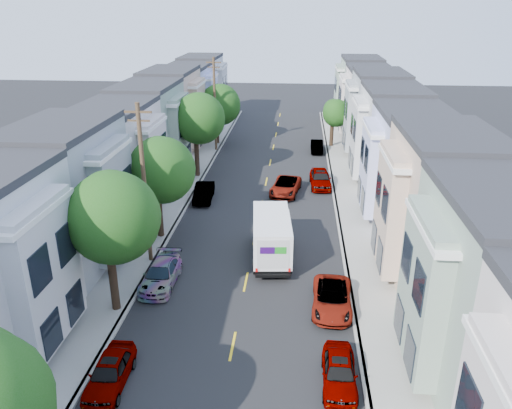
# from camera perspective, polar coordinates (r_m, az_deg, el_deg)

# --- Properties ---
(ground) EXTENTS (160.00, 160.00, 0.00)m
(ground) POSITION_cam_1_polar(r_m,az_deg,el_deg) (29.87, -1.17, -8.85)
(ground) COLOR black
(ground) RESTS_ON ground
(road_slab) EXTENTS (12.00, 70.00, 0.02)m
(road_slab) POSITION_cam_1_polar(r_m,az_deg,el_deg) (43.38, 0.92, 1.32)
(road_slab) COLOR black
(road_slab) RESTS_ON ground
(curb_left) EXTENTS (0.30, 70.00, 0.15)m
(curb_left) POSITION_cam_1_polar(r_m,az_deg,el_deg) (44.17, -6.94, 1.63)
(curb_left) COLOR gray
(curb_left) RESTS_ON ground
(curb_right) EXTENTS (0.30, 70.00, 0.15)m
(curb_right) POSITION_cam_1_polar(r_m,az_deg,el_deg) (43.39, 8.92, 1.14)
(curb_right) COLOR gray
(curb_right) RESTS_ON ground
(sidewalk_left) EXTENTS (2.60, 70.00, 0.15)m
(sidewalk_left) POSITION_cam_1_polar(r_m,az_deg,el_deg) (44.45, -8.58, 1.67)
(sidewalk_left) COLOR gray
(sidewalk_left) RESTS_ON ground
(sidewalk_right) EXTENTS (2.60, 70.00, 0.15)m
(sidewalk_right) POSITION_cam_1_polar(r_m,az_deg,el_deg) (43.50, 10.62, 1.08)
(sidewalk_right) COLOR gray
(sidewalk_right) RESTS_ON ground
(centerline) EXTENTS (0.12, 70.00, 0.01)m
(centerline) POSITION_cam_1_polar(r_m,az_deg,el_deg) (43.39, 0.92, 1.31)
(centerline) COLOR gold
(centerline) RESTS_ON ground
(townhouse_row_left) EXTENTS (5.00, 70.00, 8.50)m
(townhouse_row_left) POSITION_cam_1_polar(r_m,az_deg,el_deg) (45.49, -13.24, 1.70)
(townhouse_row_left) COLOR silver
(townhouse_row_left) RESTS_ON ground
(townhouse_row_right) EXTENTS (5.00, 70.00, 8.50)m
(townhouse_row_right) POSITION_cam_1_polar(r_m,az_deg,el_deg) (44.09, 15.53, 0.82)
(townhouse_row_right) COLOR silver
(townhouse_row_right) RESTS_ON ground
(tree_b) EXTENTS (4.70, 4.70, 7.79)m
(tree_b) POSITION_cam_1_polar(r_m,az_deg,el_deg) (25.78, -16.19, -1.50)
(tree_b) COLOR black
(tree_b) RESTS_ON ground
(tree_c) EXTENTS (4.52, 4.52, 7.23)m
(tree_c) POSITION_cam_1_polar(r_m,az_deg,el_deg) (34.01, -10.87, 3.84)
(tree_c) COLOR black
(tree_c) RESTS_ON ground
(tree_d) EXTENTS (4.70, 4.70, 7.96)m
(tree_d) POSITION_cam_1_polar(r_m,az_deg,el_deg) (46.32, -6.60, 9.71)
(tree_d) COLOR black
(tree_d) RESTS_ON ground
(tree_e) EXTENTS (4.70, 4.70, 6.98)m
(tree_e) POSITION_cam_1_polar(r_m,az_deg,el_deg) (58.08, -4.24, 11.29)
(tree_e) COLOR black
(tree_e) RESTS_ON ground
(tree_far_r) EXTENTS (3.10, 3.10, 5.45)m
(tree_far_r) POSITION_cam_1_polar(r_m,az_deg,el_deg) (57.62, 9.07, 10.23)
(tree_far_r) COLOR black
(tree_far_r) RESTS_ON ground
(utility_pole_near) EXTENTS (1.60, 0.26, 10.00)m
(utility_pole_near) POSITION_cam_1_polar(r_m,az_deg,el_deg) (30.70, -12.63, 2.11)
(utility_pole_near) COLOR #42301E
(utility_pole_near) RESTS_ON ground
(utility_pole_far) EXTENTS (1.60, 0.26, 10.00)m
(utility_pole_far) POSITION_cam_1_polar(r_m,az_deg,el_deg) (55.22, -4.72, 11.29)
(utility_pole_far) COLOR #42301E
(utility_pole_far) RESTS_ON ground
(fedex_truck) EXTENTS (2.34, 6.08, 2.92)m
(fedex_truck) POSITION_cam_1_polar(r_m,az_deg,el_deg) (31.81, 1.79, -3.50)
(fedex_truck) COLOR silver
(fedex_truck) RESTS_ON ground
(lead_sedan) EXTENTS (2.91, 5.09, 1.34)m
(lead_sedan) POSITION_cam_1_polar(r_m,az_deg,el_deg) (43.07, 3.40, 2.06)
(lead_sedan) COLOR black
(lead_sedan) RESTS_ON ground
(parked_left_b) EXTENTS (1.59, 3.96, 1.28)m
(parked_left_b) POSITION_cam_1_polar(r_m,az_deg,el_deg) (23.38, -16.36, -17.93)
(parked_left_b) COLOR #0F0E34
(parked_left_b) RESTS_ON ground
(parked_left_c) EXTENTS (1.84, 4.36, 1.31)m
(parked_left_c) POSITION_cam_1_polar(r_m,az_deg,el_deg) (29.84, -10.81, -7.86)
(parked_left_c) COLOR #B5B6B9
(parked_left_c) RESTS_ON ground
(parked_left_d) EXTENTS (1.67, 4.13, 1.35)m
(parked_left_d) POSITION_cam_1_polar(r_m,az_deg,el_deg) (41.85, -5.99, 1.38)
(parked_left_d) COLOR #49080A
(parked_left_d) RESTS_ON ground
(parked_right_a) EXTENTS (1.56, 3.90, 1.25)m
(parked_right_a) POSITION_cam_1_polar(r_m,az_deg,el_deg) (22.84, 9.49, -18.35)
(parked_right_a) COLOR #4D4F52
(parked_right_a) RESTS_ON ground
(parked_right_b) EXTENTS (2.29, 4.59, 1.25)m
(parked_right_b) POSITION_cam_1_polar(r_m,az_deg,el_deg) (27.48, 8.68, -10.60)
(parked_right_b) COLOR white
(parked_right_b) RESTS_ON ground
(parked_right_c) EXTENTS (2.01, 4.81, 1.54)m
(parked_right_c) POSITION_cam_1_polar(r_m,az_deg,el_deg) (45.04, 7.35, 2.95)
(parked_right_c) COLOR black
(parked_right_c) RESTS_ON ground
(parked_right_d) EXTENTS (1.32, 3.72, 1.24)m
(parked_right_d) POSITION_cam_1_polar(r_m,az_deg,el_deg) (55.95, 6.97, 6.58)
(parked_right_d) COLOR black
(parked_right_d) RESTS_ON ground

